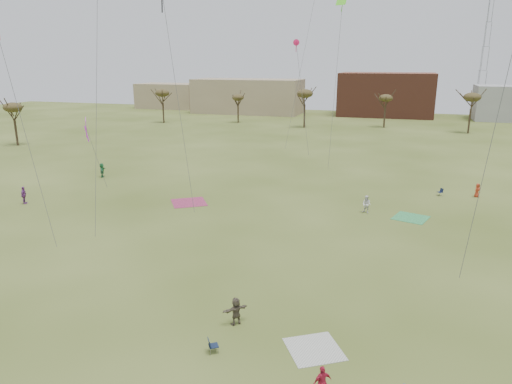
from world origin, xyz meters
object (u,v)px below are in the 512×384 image
(camp_chair_center, at_px, (213,348))
(camp_chair_right, at_px, (440,194))
(spectator_fore_a, at_px, (322,382))
(radio_tower, at_px, (485,46))

(camp_chair_center, distance_m, camp_chair_right, 38.77)
(spectator_fore_a, distance_m, camp_chair_center, 6.44)
(camp_chair_right, xyz_separation_m, radio_tower, (14.88, 89.35, 18.95))
(spectator_fore_a, height_order, camp_chair_right, spectator_fore_a)
(radio_tower, bearing_deg, spectator_fore_a, -99.90)
(spectator_fore_a, height_order, camp_chair_center, spectator_fore_a)
(radio_tower, bearing_deg, camp_chair_center, -102.74)
(spectator_fore_a, distance_m, radio_tower, 130.59)
(spectator_fore_a, relative_size, camp_chair_right, 1.89)
(spectator_fore_a, distance_m, camp_chair_right, 38.72)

